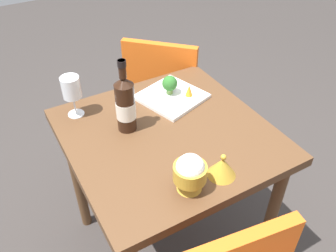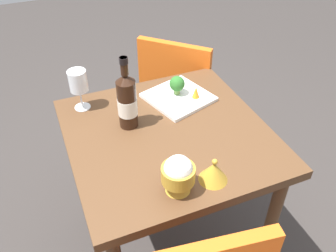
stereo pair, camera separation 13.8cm
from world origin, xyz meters
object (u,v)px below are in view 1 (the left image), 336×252
object	(u,v)px
wine_bottle	(125,104)
rice_bowl	(190,172)
serving_plate	(172,97)
broccoli_floret	(170,84)
chair_by_wall	(164,89)
carrot_garnish_left	(189,90)
rice_bowl_lid	(222,167)
wine_glass	(71,88)

from	to	relation	value
wine_bottle	rice_bowl	xyz separation A→B (m)	(-0.05, 0.39, -0.04)
serving_plate	broccoli_floret	xyz separation A→B (m)	(-0.00, -0.02, 0.06)
wine_bottle	serving_plate	bearing A→B (deg)	-159.89
chair_by_wall	carrot_garnish_left	bearing A→B (deg)	-59.88
broccoli_floret	serving_plate	bearing A→B (deg)	88.81
chair_by_wall	rice_bowl_lid	xyz separation A→B (m)	(0.26, 0.87, 0.26)
wine_glass	rice_bowl_lid	world-z (taller)	wine_glass
chair_by_wall	broccoli_floret	size ratio (longest dim) A/B	9.91
chair_by_wall	wine_glass	distance (m)	0.74
serving_plate	broccoli_floret	size ratio (longest dim) A/B	3.65
chair_by_wall	carrot_garnish_left	size ratio (longest dim) A/B	15.88
wine_bottle	carrot_garnish_left	distance (m)	0.34
rice_bowl	carrot_garnish_left	world-z (taller)	rice_bowl
wine_bottle	carrot_garnish_left	xyz separation A→B (m)	(-0.32, -0.05, -0.08)
wine_bottle	broccoli_floret	world-z (taller)	wine_bottle
wine_bottle	rice_bowl	distance (m)	0.39
serving_plate	carrot_garnish_left	bearing A→B (deg)	148.39
wine_bottle	rice_bowl	bearing A→B (deg)	96.74
wine_bottle	wine_glass	distance (m)	0.24
wine_bottle	wine_glass	size ratio (longest dim) A/B	1.70
rice_bowl	broccoli_floret	world-z (taller)	rice_bowl
rice_bowl_lid	broccoli_floret	xyz separation A→B (m)	(-0.08, -0.50, 0.03)
wine_glass	rice_bowl_lid	xyz separation A→B (m)	(-0.32, 0.58, -0.09)
serving_plate	rice_bowl	bearing A→B (deg)	66.20
chair_by_wall	wine_bottle	distance (m)	0.73
wine_bottle	broccoli_floret	size ratio (longest dim) A/B	3.54
serving_plate	broccoli_floret	distance (m)	0.06
rice_bowl	rice_bowl_lid	bearing A→B (deg)	178.36
rice_bowl_lid	rice_bowl	bearing A→B (deg)	-1.64
wine_glass	rice_bowl_lid	distance (m)	0.67
broccoli_floret	carrot_garnish_left	bearing A→B (deg)	138.23
rice_bowl_lid	serving_plate	xyz separation A→B (m)	(-0.08, -0.49, -0.03)
wine_glass	broccoli_floret	bearing A→B (deg)	169.31
serving_plate	rice_bowl_lid	bearing A→B (deg)	80.14
wine_glass	carrot_garnish_left	size ratio (longest dim) A/B	3.34
rice_bowl	serving_plate	size ratio (longest dim) A/B	0.45
wine_bottle	carrot_garnish_left	world-z (taller)	wine_bottle
chair_by_wall	serving_plate	world-z (taller)	chair_by_wall
broccoli_floret	rice_bowl_lid	bearing A→B (deg)	80.44
chair_by_wall	rice_bowl	size ratio (longest dim) A/B	6.00
wine_glass	serving_plate	distance (m)	0.44
rice_bowl	serving_plate	distance (m)	0.53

